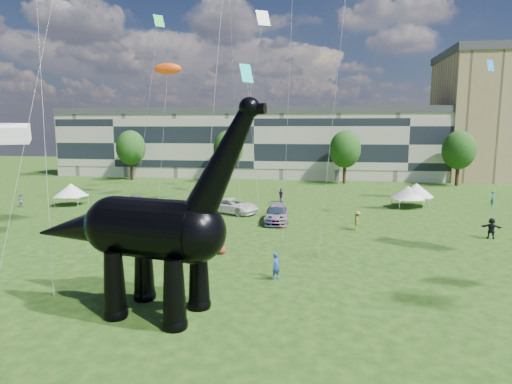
# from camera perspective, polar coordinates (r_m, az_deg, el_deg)

# --- Properties ---
(ground) EXTENTS (220.00, 220.00, 0.00)m
(ground) POSITION_cam_1_polar(r_m,az_deg,el_deg) (22.57, -2.51, -15.73)
(ground) COLOR #16330C
(ground) RESTS_ON ground
(terrace_row) EXTENTS (78.00, 11.00, 12.00)m
(terrace_row) POSITION_cam_1_polar(r_m,az_deg,el_deg) (83.13, 0.32, 6.24)
(terrace_row) COLOR beige
(terrace_row) RESTS_ON ground
(tree_far_left) EXTENTS (5.20, 5.20, 9.44)m
(tree_far_left) POSITION_cam_1_polar(r_m,az_deg,el_deg) (80.77, -16.37, 6.04)
(tree_far_left) COLOR #382314
(tree_far_left) RESTS_ON ground
(tree_mid_left) EXTENTS (5.20, 5.20, 9.44)m
(tree_mid_left) POSITION_cam_1_polar(r_m,az_deg,el_deg) (74.98, -3.73, 6.20)
(tree_mid_left) COLOR #382314
(tree_mid_left) RESTS_ON ground
(tree_mid_right) EXTENTS (5.20, 5.20, 9.44)m
(tree_mid_right) POSITION_cam_1_polar(r_m,az_deg,el_deg) (73.36, 11.81, 5.99)
(tree_mid_right) COLOR #382314
(tree_mid_right) RESTS_ON ground
(tree_far_right) EXTENTS (5.20, 5.20, 9.44)m
(tree_far_right) POSITION_cam_1_polar(r_m,az_deg,el_deg) (76.47, 25.46, 5.44)
(tree_far_right) COLOR #382314
(tree_far_right) RESTS_ON ground
(dinosaur_sculpture) EXTENTS (13.53, 4.89, 11.02)m
(dinosaur_sculpture) POSITION_cam_1_polar(r_m,az_deg,el_deg) (22.08, -14.47, -5.12)
(dinosaur_sculpture) COLOR black
(dinosaur_sculpture) RESTS_ON ground
(car_silver) EXTENTS (2.98, 4.59, 1.45)m
(car_silver) POSITION_cam_1_polar(r_m,az_deg,el_deg) (52.38, -15.88, -1.21)
(car_silver) COLOR silver
(car_silver) RESTS_ON ground
(car_grey) EXTENTS (5.37, 3.18, 1.67)m
(car_grey) POSITION_cam_1_polar(r_m,az_deg,el_deg) (42.39, -8.88, -3.07)
(car_grey) COLOR gray
(car_grey) RESTS_ON ground
(car_white) EXTENTS (6.55, 4.85, 1.65)m
(car_white) POSITION_cam_1_polar(r_m,az_deg,el_deg) (47.00, -3.18, -1.86)
(car_white) COLOR white
(car_white) RESTS_ON ground
(car_dark) EXTENTS (2.63, 5.78, 1.64)m
(car_dark) POSITION_cam_1_polar(r_m,az_deg,el_deg) (42.52, 2.78, -2.97)
(car_dark) COLOR #595960
(car_dark) RESTS_ON ground
(gazebo_near) EXTENTS (4.30, 4.30, 2.62)m
(gazebo_near) POSITION_cam_1_polar(r_m,az_deg,el_deg) (53.01, 19.57, -0.05)
(gazebo_near) COLOR white
(gazebo_near) RESTS_ON ground
(gazebo_far) EXTENTS (4.57, 4.57, 2.77)m
(gazebo_far) POSITION_cam_1_polar(r_m,az_deg,el_deg) (54.55, 20.60, 0.24)
(gazebo_far) COLOR silver
(gazebo_far) RESTS_ON ground
(gazebo_left) EXTENTS (4.20, 4.20, 2.67)m
(gazebo_left) POSITION_cam_1_polar(r_m,az_deg,el_deg) (56.32, -23.43, 0.25)
(gazebo_left) COLOR silver
(gazebo_left) RESTS_ON ground
(visitors) EXTENTS (56.24, 44.64, 1.88)m
(visitors) POSITION_cam_1_polar(r_m,az_deg,el_deg) (37.10, 2.80, -4.58)
(visitors) COLOR teal
(visitors) RESTS_ON ground
(kites) EXTENTS (54.50, 45.34, 30.28)m
(kites) POSITION_cam_1_polar(r_m,az_deg,el_deg) (46.54, 6.57, 20.04)
(kites) COLOR #D4400E
(kites) RESTS_ON ground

